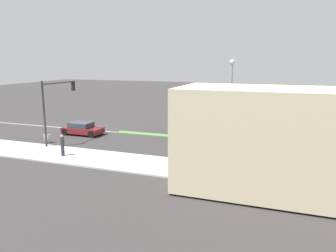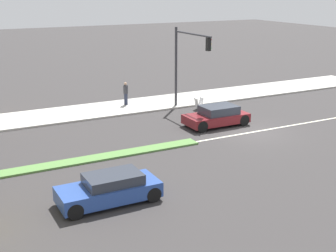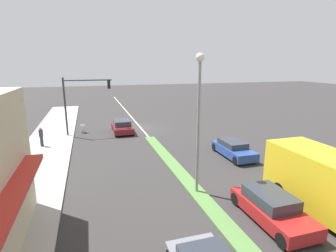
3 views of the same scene
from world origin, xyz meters
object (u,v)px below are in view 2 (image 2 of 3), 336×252
at_px(traffic_signal_main, 186,56).
at_px(warning_aframe_sign, 199,104).
at_px(sedan_maroon, 217,116).
at_px(pedestrian, 126,93).
at_px(coupe_blue, 110,189).

height_order(traffic_signal_main, warning_aframe_sign, traffic_signal_main).
bearing_deg(sedan_maroon, warning_aframe_sign, -14.95).
distance_m(pedestrian, coupe_blue, 15.90).
bearing_deg(coupe_blue, pedestrian, -24.95).
bearing_deg(traffic_signal_main, coupe_blue, 138.48).
xyz_separation_m(traffic_signal_main, pedestrian, (3.28, 3.14, -2.90)).
distance_m(pedestrian, warning_aframe_sign, 5.37).
distance_m(traffic_signal_main, sedan_maroon, 5.12).
relative_size(traffic_signal_main, pedestrian, 3.36).
distance_m(warning_aframe_sign, coupe_blue, 15.58).
height_order(traffic_signal_main, coupe_blue, traffic_signal_main).
relative_size(pedestrian, warning_aframe_sign, 1.99).
distance_m(traffic_signal_main, coupe_blue, 15.22).
bearing_deg(sedan_maroon, traffic_signal_main, 0.24).
height_order(traffic_signal_main, sedan_maroon, traffic_signal_main).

